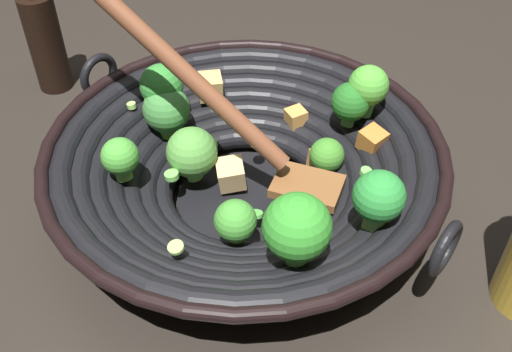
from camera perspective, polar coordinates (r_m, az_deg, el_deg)
ground_plane at (r=0.67m, az=-1.01°, el=-2.52°), size 4.00×4.00×0.00m
wok at (r=0.63m, az=-1.04°, el=1.12°), size 0.45×0.42×0.26m
soy_sauce_bottle at (r=0.85m, az=-19.40°, el=12.16°), size 0.05×0.05×0.18m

